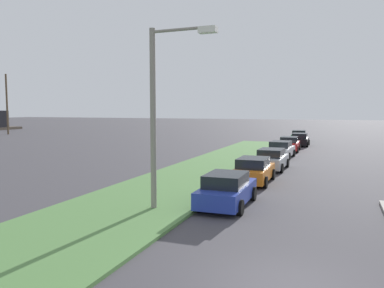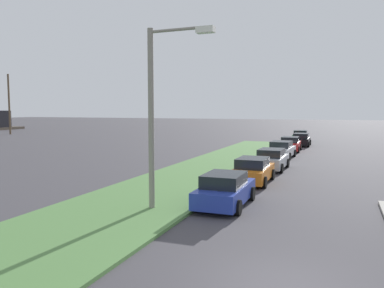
{
  "view_description": "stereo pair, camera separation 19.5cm",
  "coord_description": "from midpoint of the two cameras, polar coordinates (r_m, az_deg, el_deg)",
  "views": [
    {
      "loc": [
        -9.0,
        -1.03,
        4.25
      ],
      "look_at": [
        16.82,
        8.71,
        1.74
      ],
      "focal_mm": 36.14,
      "sensor_mm": 36.0,
      "label": 1
    },
    {
      "loc": [
        -8.93,
        -1.21,
        4.25
      ],
      "look_at": [
        16.82,
        8.71,
        1.74
      ],
      "focal_mm": 36.14,
      "sensor_mm": 36.0,
      "label": 2
    }
  ],
  "objects": [
    {
      "name": "parked_car_white",
      "position": [
        34.42,
        13.22,
        -0.83
      ],
      "size": [
        4.37,
        2.16,
        1.47
      ],
      "rotation": [
        0.0,
        0.0,
        -0.04
      ],
      "color": "silver",
      "rests_on": "ground"
    },
    {
      "name": "parked_car_orange",
      "position": [
        22.53,
        9.22,
        -3.89
      ],
      "size": [
        4.31,
        2.04,
        1.47
      ],
      "rotation": [
        0.0,
        0.0,
        0.01
      ],
      "color": "orange",
      "rests_on": "ground"
    },
    {
      "name": "parked_car_black",
      "position": [
        46.13,
        15.93,
        0.61
      ],
      "size": [
        4.32,
        2.05,
        1.47
      ],
      "rotation": [
        0.0,
        0.0,
        0.01
      ],
      "color": "black",
      "rests_on": "ground"
    },
    {
      "name": "distant_utility_pole",
      "position": [
        71.44,
        -25.31,
        5.31
      ],
      "size": [
        0.3,
        0.3,
        10.0
      ],
      "primitive_type": "cylinder",
      "color": "brown",
      "rests_on": "ground"
    },
    {
      "name": "parked_car_green",
      "position": [
        52.49,
        15.83,
        1.15
      ],
      "size": [
        4.35,
        2.12,
        1.47
      ],
      "rotation": [
        0.0,
        0.0,
        0.03
      ],
      "color": "#1E6B38",
      "rests_on": "ground"
    },
    {
      "name": "parked_car_silver",
      "position": [
        27.73,
        11.86,
        -2.23
      ],
      "size": [
        4.34,
        2.09,
        1.47
      ],
      "rotation": [
        0.0,
        0.0,
        -0.02
      ],
      "color": "#B2B5BA",
      "rests_on": "ground"
    },
    {
      "name": "streetlight",
      "position": [
        15.85,
        -4.6,
        5.68
      ],
      "size": [
        0.41,
        2.88,
        7.5
      ],
      "color": "gray",
      "rests_on": "ground"
    },
    {
      "name": "parked_car_red",
      "position": [
        40.07,
        14.44,
        -0.02
      ],
      "size": [
        4.35,
        2.11,
        1.47
      ],
      "rotation": [
        0.0,
        0.0,
        0.03
      ],
      "color": "red",
      "rests_on": "ground"
    },
    {
      "name": "grass_median",
      "position": [
        21.18,
        -2.88,
        -6.22
      ],
      "size": [
        60.0,
        6.0,
        0.12
      ],
      "primitive_type": "cube",
      "color": "#517F42",
      "rests_on": "ground"
    },
    {
      "name": "parked_car_blue",
      "position": [
        17.09,
        5.23,
        -6.76
      ],
      "size": [
        4.32,
        2.05,
        1.47
      ],
      "rotation": [
        0.0,
        0.0,
        0.01
      ],
      "color": "#23389E",
      "rests_on": "ground"
    }
  ]
}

